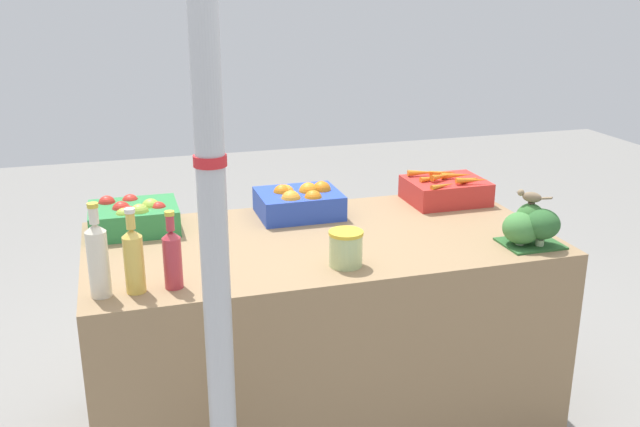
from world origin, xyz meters
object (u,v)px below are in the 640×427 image
orange_crate (300,201)px  juice_bottle_cloudy (98,258)px  apple_crate (134,216)px  sparrow_bird (531,197)px  pickle_jar (346,248)px  juice_bottle_ruby (172,257)px  support_pole (212,203)px  carrot_crate (446,190)px  broccoli_pile (531,226)px  juice_bottle_golden (134,258)px

orange_crate → juice_bottle_cloudy: bearing=-143.5°
apple_crate → orange_crate: 0.69m
sparrow_bird → pickle_jar: bearing=46.6°
juice_bottle_ruby → pickle_jar: (0.60, 0.02, -0.04)m
juice_bottle_cloudy → pickle_jar: 0.84m
support_pole → carrot_crate: (1.19, 0.96, -0.33)m
apple_crate → sparrow_bird: sparrow_bird is taller
support_pole → pickle_jar: size_ratio=18.94×
orange_crate → carrot_crate: 0.69m
support_pole → juice_bottle_ruby: support_pole is taller
broccoli_pile → juice_bottle_golden: bearing=-179.8°
broccoli_pile → juice_bottle_ruby: bearing=-179.8°
apple_crate → juice_bottle_cloudy: 0.63m
carrot_crate → juice_bottle_golden: (-1.40, -0.61, 0.06)m
juice_bottle_golden → carrot_crate: bearing=23.5°
apple_crate → pickle_jar: bearing=-40.0°
juice_bottle_ruby → carrot_crate: bearing=25.5°
pickle_jar → broccoli_pile: bearing=-1.1°
apple_crate → juice_bottle_golden: juice_bottle_golden is taller
support_pole → juice_bottle_golden: size_ratio=8.57×
broccoli_pile → support_pole: bearing=-164.2°
juice_bottle_cloudy → pickle_jar: bearing=1.3°
juice_bottle_golden → sparrow_bird: size_ratio=2.71×
orange_crate → carrot_crate: bearing=0.2°
support_pole → carrot_crate: 1.56m
juice_bottle_golden → support_pole: bearing=-58.4°
support_pole → broccoli_pile: 1.33m
support_pole → broccoli_pile: (1.24, 0.35, -0.31)m
orange_crate → juice_bottle_cloudy: 1.02m
carrot_crate → juice_bottle_cloudy: juice_bottle_cloudy is taller
carrot_crate → broccoli_pile: broccoli_pile is taller
juice_bottle_golden → pickle_jar: size_ratio=2.21×
apple_crate → juice_bottle_ruby: 0.62m
juice_bottle_golden → pickle_jar: (0.72, 0.02, -0.05)m
support_pole → sparrow_bird: size_ratio=23.20×
juice_bottle_golden → pickle_jar: 0.73m
support_pole → sparrow_bird: support_pole is taller
carrot_crate → juice_bottle_golden: 1.53m
orange_crate → broccoli_pile: broccoli_pile is taller
carrot_crate → juice_bottle_ruby: (-1.28, -0.61, 0.05)m
juice_bottle_golden → juice_bottle_ruby: juice_bottle_golden is taller
juice_bottle_ruby → sparrow_bird: (1.34, 0.03, 0.08)m
support_pole → orange_crate: 1.13m
sparrow_bird → juice_bottle_ruby: bearing=46.9°
juice_bottle_golden → broccoli_pile: bearing=0.2°
carrot_crate → sparrow_bird: size_ratio=3.29×
juice_bottle_ruby → sparrow_bird: size_ratio=2.51×
broccoli_pile → pickle_jar: broccoli_pile is taller
juice_bottle_cloudy → juice_bottle_ruby: (0.23, 0.00, -0.02)m
broccoli_pile → sparrow_bird: bearing=76.6°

